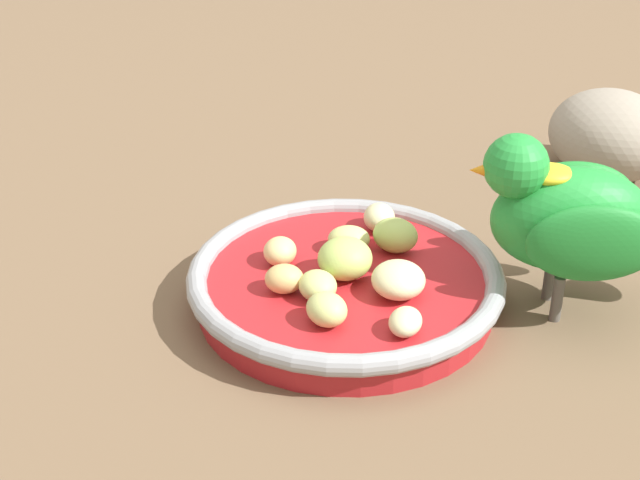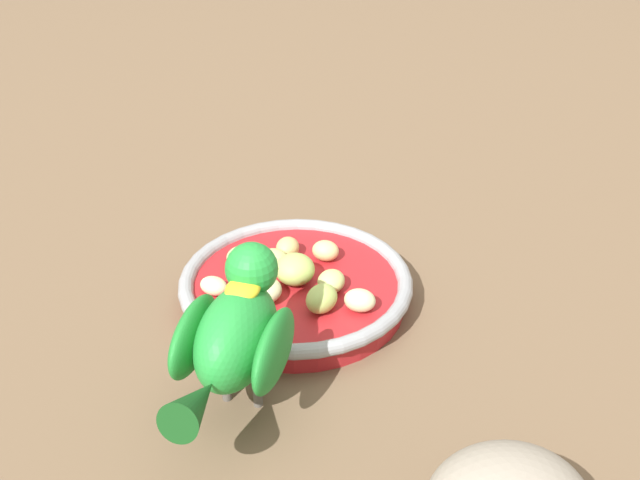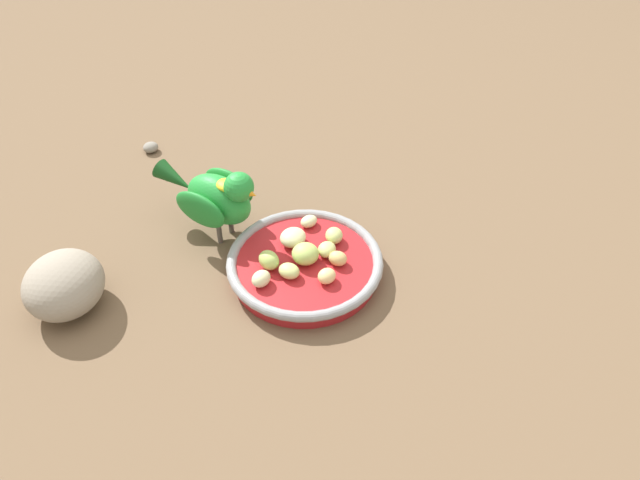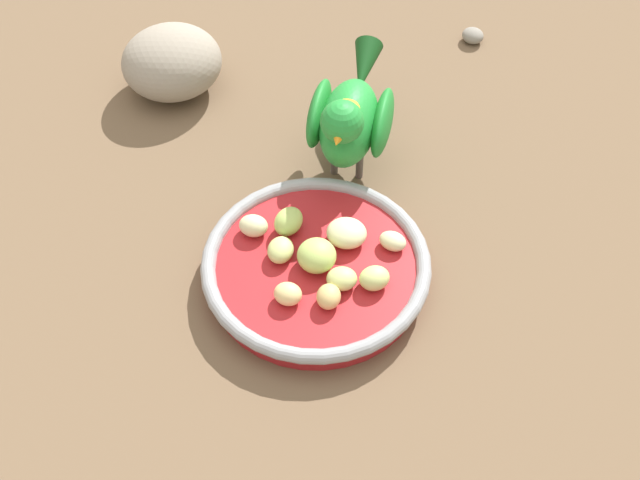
{
  "view_description": "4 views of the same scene",
  "coord_description": "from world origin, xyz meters",
  "px_view_note": "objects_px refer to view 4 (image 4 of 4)",
  "views": [
    {
      "loc": [
        -0.51,
        0.13,
        0.34
      ],
      "look_at": [
        -0.04,
        0.01,
        0.07
      ],
      "focal_mm": 51.95,
      "sensor_mm": 36.0,
      "label": 1
    },
    {
      "loc": [
        -0.0,
        -0.68,
        0.48
      ],
      "look_at": [
        0.01,
        -0.02,
        0.07
      ],
      "focal_mm": 50.43,
      "sensor_mm": 36.0,
      "label": 2
    },
    {
      "loc": [
        0.58,
        0.18,
        0.63
      ],
      "look_at": [
        -0.02,
        0.0,
        0.07
      ],
      "focal_mm": 37.06,
      "sensor_mm": 36.0,
      "label": 3
    },
    {
      "loc": [
        0.01,
        0.47,
        0.67
      ],
      "look_at": [
        -0.02,
        -0.03,
        0.05
      ],
      "focal_mm": 50.24,
      "sensor_mm": 36.0,
      "label": 4
    }
  ],
  "objects_px": {
    "apple_piece_3": "(288,294)",
    "apple_piece_7": "(374,278)",
    "apple_piece_5": "(329,297)",
    "apple_piece_9": "(393,241)",
    "apple_piece_1": "(342,279)",
    "apple_piece_6": "(347,233)",
    "pebble_0": "(473,36)",
    "apple_piece_0": "(253,226)",
    "apple_piece_4": "(288,221)",
    "feeding_bowl": "(316,269)",
    "apple_piece_2": "(317,256)",
    "rock_large": "(172,62)",
    "apple_piece_8": "(281,250)",
    "parrot": "(350,117)"
  },
  "relations": [
    {
      "from": "apple_piece_5",
      "to": "apple_piece_7",
      "type": "height_order",
      "value": "apple_piece_7"
    },
    {
      "from": "apple_piece_2",
      "to": "apple_piece_8",
      "type": "xyz_separation_m",
      "value": [
        0.03,
        -0.01,
        -0.0
      ]
    },
    {
      "from": "apple_piece_1",
      "to": "apple_piece_3",
      "type": "height_order",
      "value": "same"
    },
    {
      "from": "apple_piece_1",
      "to": "apple_piece_2",
      "type": "bearing_deg",
      "value": -49.24
    },
    {
      "from": "apple_piece_4",
      "to": "apple_piece_5",
      "type": "xyz_separation_m",
      "value": [
        -0.03,
        0.09,
        -0.0
      ]
    },
    {
      "from": "apple_piece_7",
      "to": "apple_piece_5",
      "type": "bearing_deg",
      "value": 21.64
    },
    {
      "from": "apple_piece_1",
      "to": "apple_piece_7",
      "type": "distance_m",
      "value": 0.03
    },
    {
      "from": "apple_piece_6",
      "to": "pebble_0",
      "type": "relative_size",
      "value": 1.47
    },
    {
      "from": "feeding_bowl",
      "to": "apple_piece_1",
      "type": "relative_size",
      "value": 7.64
    },
    {
      "from": "apple_piece_3",
      "to": "pebble_0",
      "type": "distance_m",
      "value": 0.44
    },
    {
      "from": "apple_piece_3",
      "to": "apple_piece_9",
      "type": "relative_size",
      "value": 0.98
    },
    {
      "from": "apple_piece_5",
      "to": "apple_piece_6",
      "type": "height_order",
      "value": "apple_piece_6"
    },
    {
      "from": "apple_piece_1",
      "to": "apple_piece_8",
      "type": "relative_size",
      "value": 0.95
    },
    {
      "from": "parrot",
      "to": "pebble_0",
      "type": "distance_m",
      "value": 0.26
    },
    {
      "from": "apple_piece_5",
      "to": "apple_piece_8",
      "type": "distance_m",
      "value": 0.07
    },
    {
      "from": "apple_piece_1",
      "to": "apple_piece_9",
      "type": "bearing_deg",
      "value": -141.21
    },
    {
      "from": "apple_piece_1",
      "to": "apple_piece_9",
      "type": "xyz_separation_m",
      "value": [
        -0.05,
        -0.04,
        -0.0
      ]
    },
    {
      "from": "apple_piece_2",
      "to": "pebble_0",
      "type": "distance_m",
      "value": 0.39
    },
    {
      "from": "apple_piece_3",
      "to": "pebble_0",
      "type": "height_order",
      "value": "apple_piece_3"
    },
    {
      "from": "apple_piece_1",
      "to": "apple_piece_7",
      "type": "xyz_separation_m",
      "value": [
        -0.03,
        0.0,
        0.0
      ]
    },
    {
      "from": "apple_piece_5",
      "to": "pebble_0",
      "type": "relative_size",
      "value": 0.98
    },
    {
      "from": "apple_piece_5",
      "to": "apple_piece_9",
      "type": "xyz_separation_m",
      "value": [
        -0.06,
        -0.06,
        -0.0
      ]
    },
    {
      "from": "feeding_bowl",
      "to": "parrot",
      "type": "xyz_separation_m",
      "value": [
        -0.04,
        -0.14,
        0.06
      ]
    },
    {
      "from": "apple_piece_8",
      "to": "apple_piece_9",
      "type": "distance_m",
      "value": 0.1
    },
    {
      "from": "apple_piece_4",
      "to": "apple_piece_7",
      "type": "xyz_separation_m",
      "value": [
        -0.07,
        0.07,
        -0.0
      ]
    },
    {
      "from": "apple_piece_2",
      "to": "apple_piece_9",
      "type": "height_order",
      "value": "apple_piece_2"
    },
    {
      "from": "apple_piece_3",
      "to": "apple_piece_7",
      "type": "bearing_deg",
      "value": -171.73
    },
    {
      "from": "apple_piece_6",
      "to": "apple_piece_8",
      "type": "bearing_deg",
      "value": 13.13
    },
    {
      "from": "apple_piece_1",
      "to": "apple_piece_8",
      "type": "distance_m",
      "value": 0.06
    },
    {
      "from": "apple_piece_0",
      "to": "apple_piece_6",
      "type": "relative_size",
      "value": 0.73
    },
    {
      "from": "apple_piece_3",
      "to": "apple_piece_4",
      "type": "height_order",
      "value": "apple_piece_4"
    },
    {
      "from": "apple_piece_5",
      "to": "pebble_0",
      "type": "height_order",
      "value": "apple_piece_5"
    },
    {
      "from": "apple_piece_9",
      "to": "apple_piece_8",
      "type": "bearing_deg",
      "value": 2.37
    },
    {
      "from": "apple_piece_6",
      "to": "apple_piece_8",
      "type": "height_order",
      "value": "apple_piece_6"
    },
    {
      "from": "apple_piece_7",
      "to": "feeding_bowl",
      "type": "bearing_deg",
      "value": -28.22
    },
    {
      "from": "apple_piece_2",
      "to": "apple_piece_0",
      "type": "bearing_deg",
      "value": -36.99
    },
    {
      "from": "apple_piece_6",
      "to": "rock_large",
      "type": "bearing_deg",
      "value": -55.96
    },
    {
      "from": "apple_piece_3",
      "to": "parrot",
      "type": "bearing_deg",
      "value": -111.42
    },
    {
      "from": "apple_piece_2",
      "to": "apple_piece_6",
      "type": "distance_m",
      "value": 0.04
    },
    {
      "from": "rock_large",
      "to": "apple_piece_0",
      "type": "bearing_deg",
      "value": 109.53
    },
    {
      "from": "apple_piece_6",
      "to": "feeding_bowl",
      "type": "bearing_deg",
      "value": 40.82
    },
    {
      "from": "apple_piece_3",
      "to": "pebble_0",
      "type": "bearing_deg",
      "value": -122.06
    },
    {
      "from": "feeding_bowl",
      "to": "apple_piece_4",
      "type": "xyz_separation_m",
      "value": [
        0.02,
        -0.04,
        0.02
      ]
    },
    {
      "from": "apple_piece_1",
      "to": "apple_piece_5",
      "type": "relative_size",
      "value": 1.1
    },
    {
      "from": "apple_piece_8",
      "to": "apple_piece_9",
      "type": "bearing_deg",
      "value": -177.63
    },
    {
      "from": "apple_piece_0",
      "to": "rock_large",
      "type": "height_order",
      "value": "rock_large"
    },
    {
      "from": "parrot",
      "to": "rock_large",
      "type": "relative_size",
      "value": 1.63
    },
    {
      "from": "apple_piece_1",
      "to": "feeding_bowl",
      "type": "bearing_deg",
      "value": -49.38
    },
    {
      "from": "apple_piece_1",
      "to": "apple_piece_2",
      "type": "xyz_separation_m",
      "value": [
        0.02,
        -0.02,
        0.0
      ]
    },
    {
      "from": "apple_piece_1",
      "to": "pebble_0",
      "type": "xyz_separation_m",
      "value": [
        -0.18,
        -0.36,
        -0.02
      ]
    }
  ]
}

